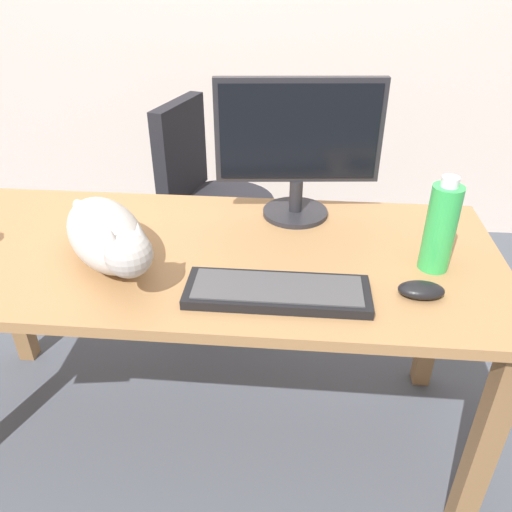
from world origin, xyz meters
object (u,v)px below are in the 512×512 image
Objects in this scene: computer_mouse at (421,290)px; spray_bottle at (441,227)px; cat at (108,235)px; office_chair at (213,222)px; monitor at (298,144)px; keyboard at (277,291)px.

computer_mouse is 0.44× the size of spray_bottle.
cat is 4.72× the size of computer_mouse.
spray_bottle is (0.06, 0.13, 0.10)m from computer_mouse.
office_chair is 1.73× the size of cat.
monitor is 0.49m from keyboard.
cat is (-0.48, -0.32, -0.15)m from monitor.
spray_bottle reaches higher than computer_mouse.
keyboard is 4.00× the size of computer_mouse.
monitor is 4.37× the size of computer_mouse.
computer_mouse reaches higher than keyboard.
monitor is 0.92× the size of cat.
cat reaches higher than keyboard.
keyboard is (0.33, -0.99, 0.35)m from office_chair.
spray_bottle is (0.36, -0.27, -0.11)m from monitor.
cat is at bearing -146.03° from monitor.
office_chair is at bearing 82.51° from cat.
monitor reaches higher than computer_mouse.
spray_bottle reaches higher than office_chair.
cat reaches higher than computer_mouse.
keyboard is at bearing -71.62° from office_chair.
computer_mouse is (0.78, -0.08, -0.06)m from cat.
office_chair is 1.87× the size of monitor.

